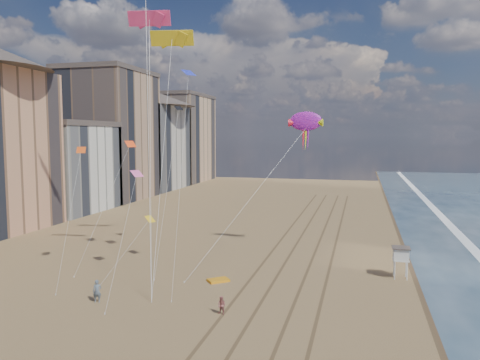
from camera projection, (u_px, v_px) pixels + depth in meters
name	position (u px, v px, depth m)	size (l,w,h in m)	color
wet_sand	(438.00, 248.00, 59.45)	(260.00, 260.00, 0.00)	#42301E
foam	(474.00, 250.00, 58.39)	(260.00, 260.00, 0.00)	white
tracks	(299.00, 260.00, 53.96)	(7.68, 120.00, 0.01)	brown
buildings	(95.00, 139.00, 99.10)	(34.72, 131.35, 29.00)	#C6B284
lifeguard_stand	(401.00, 254.00, 46.85)	(1.76, 1.76, 3.17)	silver
grounded_kite	(218.00, 280.00, 46.02)	(2.01, 1.28, 0.23)	orange
show_kite	(306.00, 122.00, 55.19)	(7.07, 7.55, 22.96)	purple
kite_flyer_a	(97.00, 291.00, 40.17)	(0.71, 0.47, 1.96)	slate
kite_flyer_b	(222.00, 305.00, 37.46)	(0.72, 0.56, 1.49)	#964F4C
small_kites	(147.00, 142.00, 50.26)	(11.85, 11.42, 16.62)	#FF4615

